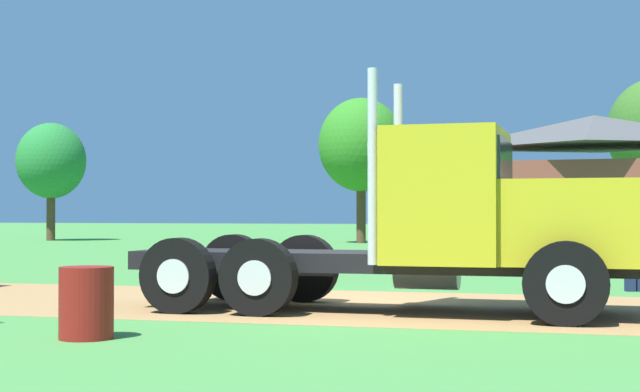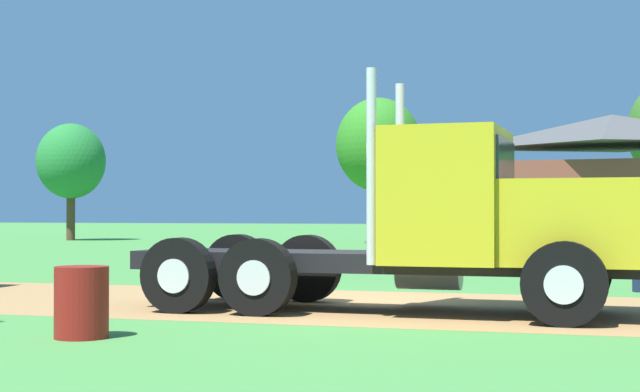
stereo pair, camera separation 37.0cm
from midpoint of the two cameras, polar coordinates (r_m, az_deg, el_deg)
ground_plane at (r=15.44m, az=-0.66°, el=-6.46°), size 200.00×200.00×0.00m
dirt_track at (r=15.44m, az=-0.66°, el=-6.44°), size 120.00×5.49×0.01m
truck_foreground_white at (r=14.16m, az=7.28°, el=-1.81°), size 7.77×2.70×3.50m
visitor_far_side at (r=18.85m, az=17.61°, el=-2.42°), size 0.61×0.38×1.80m
steel_barrel at (r=11.67m, az=-14.55°, el=-6.14°), size 0.63×0.63×0.84m
shed_building at (r=39.38m, az=15.67°, el=0.66°), size 9.52×6.53×5.30m
tree_left at (r=51.72m, az=-15.83°, el=1.99°), size 3.56×3.56×6.09m
tree_mid at (r=45.74m, az=2.21°, el=3.02°), size 4.04×4.04×6.89m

